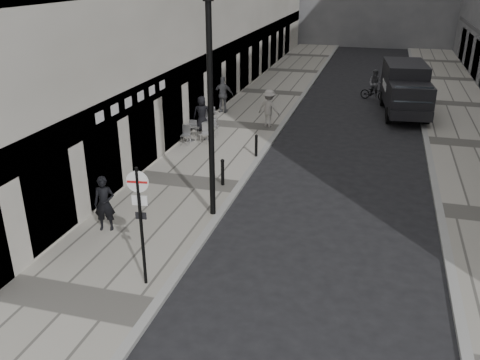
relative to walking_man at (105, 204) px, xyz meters
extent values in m
cube|color=#9F9A8F|center=(1.00, 11.88, -0.93)|extent=(4.00, 60.00, 0.12)
cube|color=#9F9A8F|center=(12.00, 11.88, -0.93)|extent=(4.00, 60.00, 0.12)
imported|color=black|center=(0.00, 0.00, 0.00)|extent=(0.73, 0.58, 1.74)
cylinder|color=black|center=(2.40, -2.32, 0.72)|extent=(0.08, 0.08, 3.18)
cylinder|color=white|center=(2.40, -2.32, 1.95)|extent=(0.55, 0.11, 0.55)
cube|color=#B21414|center=(2.40, -2.34, 1.95)|extent=(0.50, 0.08, 0.05)
cube|color=white|center=(2.40, -2.29, 1.45)|extent=(0.38, 0.08, 0.25)
cylinder|color=black|center=(2.80, 1.91, 2.50)|extent=(0.18, 0.18, 6.73)
cylinder|color=black|center=(2.40, 4.25, -0.40)|extent=(0.13, 0.13, 0.94)
cylinder|color=black|center=(2.85, 7.58, -0.42)|extent=(0.12, 0.12, 0.90)
cylinder|color=black|center=(8.26, 14.68, -0.56)|extent=(0.38, 0.88, 0.85)
cylinder|color=black|center=(10.11, 14.87, -0.56)|extent=(0.38, 0.88, 0.85)
cylinder|color=black|center=(7.89, 18.28, -0.56)|extent=(0.38, 0.88, 0.85)
cylinder|color=black|center=(9.75, 18.47, -0.56)|extent=(0.38, 0.88, 0.85)
cube|color=black|center=(8.90, 17.53, 0.66)|extent=(2.50, 4.02, 2.12)
cube|color=black|center=(9.20, 14.67, 0.34)|extent=(2.31, 2.12, 1.49)
cube|color=#1E2328|center=(9.28, 13.88, 0.76)|extent=(1.89, 0.56, 0.78)
imported|color=black|center=(7.32, 19.63, -0.54)|extent=(1.82, 1.16, 0.90)
imported|color=#57565B|center=(7.32, 19.63, 0.01)|extent=(1.00, 0.89, 1.70)
imported|color=#5B5B60|center=(-0.60, 13.95, 0.12)|extent=(1.17, 0.50, 1.98)
imported|color=#A19B94|center=(2.40, 12.01, 0.07)|extent=(1.37, 1.04, 1.88)
imported|color=black|center=(-0.60, 10.44, -0.01)|extent=(0.99, 0.83, 1.72)
cylinder|color=#B1B1B3|center=(-0.60, 8.78, -0.85)|extent=(0.43, 0.43, 0.03)
cylinder|color=#B1B1B3|center=(-0.60, 8.78, -0.49)|extent=(0.06, 0.06, 0.73)
cylinder|color=#B1B1B3|center=(-0.60, 8.78, -0.13)|extent=(0.69, 0.69, 0.03)
cylinder|color=silver|center=(0.20, 9.22, -0.85)|extent=(0.45, 0.45, 0.03)
cylinder|color=silver|center=(0.20, 9.22, -0.48)|extent=(0.06, 0.06, 0.76)
cylinder|color=silver|center=(0.20, 9.22, -0.10)|extent=(0.72, 0.72, 0.03)
cylinder|color=silver|center=(-0.60, 11.55, -0.85)|extent=(0.41, 0.41, 0.03)
cylinder|color=silver|center=(-0.60, 11.55, -0.51)|extent=(0.06, 0.06, 0.69)
cylinder|color=silver|center=(-0.60, 11.55, -0.17)|extent=(0.65, 0.65, 0.03)
camera|label=1|loc=(7.67, -12.23, 6.61)|focal=38.00mm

